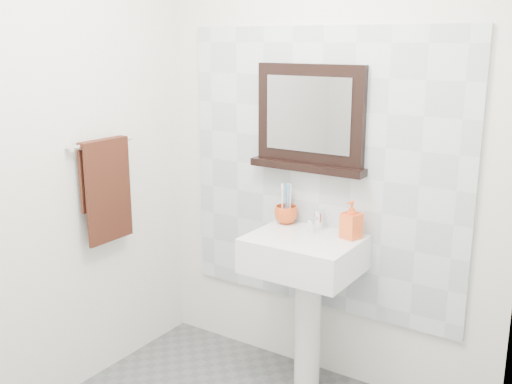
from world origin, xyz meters
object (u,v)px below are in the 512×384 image
at_px(hand_towel, 106,182).
at_px(soap_dispenser, 351,220).
at_px(pedestal_sink, 305,270).
at_px(framed_mirror, 310,121).
at_px(toothbrush_cup, 286,215).

bearing_deg(hand_towel, soap_dispenser, 24.14).
bearing_deg(pedestal_sink, framed_mirror, 115.43).
xyz_separation_m(pedestal_sink, soap_dispenser, (0.20, 0.11, 0.28)).
bearing_deg(soap_dispenser, toothbrush_cup, -169.05).
bearing_deg(framed_mirror, hand_towel, -145.54).
bearing_deg(soap_dispenser, hand_towel, -140.11).
bearing_deg(toothbrush_cup, framed_mirror, 23.40).
bearing_deg(soap_dispenser, framed_mirror, -179.84).
distance_m(toothbrush_cup, framed_mirror, 0.53).
xyz_separation_m(toothbrush_cup, soap_dispenser, (0.40, -0.03, 0.05)).
relative_size(pedestal_sink, framed_mirror, 1.48).
bearing_deg(hand_towel, toothbrush_cup, 35.83).
distance_m(pedestal_sink, toothbrush_cup, 0.34).
xyz_separation_m(soap_dispenser, framed_mirror, (-0.29, 0.08, 0.47)).
distance_m(framed_mirror, hand_towel, 1.12).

